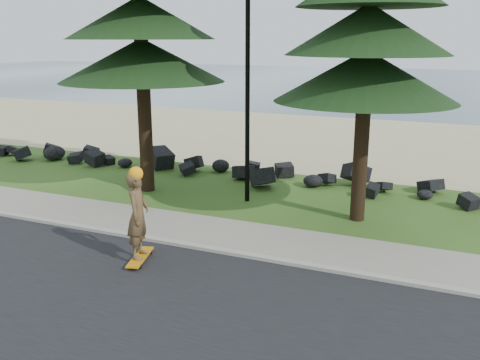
{
  "coord_description": "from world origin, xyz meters",
  "views": [
    {
      "loc": [
        6.11,
        -11.51,
        4.94
      ],
      "look_at": [
        1.14,
        0.0,
        1.58
      ],
      "focal_mm": 40.0,
      "sensor_mm": 36.0,
      "label": 1
    }
  ],
  "objects": [
    {
      "name": "lamp_post",
      "position": [
        0.0,
        3.2,
        4.13
      ],
      "size": [
        0.25,
        0.14,
        8.14
      ],
      "color": "black",
      "rests_on": "ground"
    },
    {
      "name": "ocean",
      "position": [
        0.0,
        51.0,
        0.0
      ],
      "size": [
        160.0,
        58.0,
        0.01
      ],
      "primitive_type": "cube",
      "color": "#344F63",
      "rests_on": "ground"
    },
    {
      "name": "sidewalk",
      "position": [
        0.0,
        0.2,
        0.04
      ],
      "size": [
        160.0,
        2.0,
        0.08
      ],
      "primitive_type": "cube",
      "color": "gray",
      "rests_on": "ground"
    },
    {
      "name": "kerb",
      "position": [
        0.0,
        -0.9,
        0.05
      ],
      "size": [
        160.0,
        0.2,
        0.1
      ],
      "primitive_type": "cube",
      "color": "#9C9A8C",
      "rests_on": "ground"
    },
    {
      "name": "seawall_boulders",
      "position": [
        0.0,
        5.6,
        0.0
      ],
      "size": [
        60.0,
        2.4,
        1.1
      ],
      "primitive_type": null,
      "color": "black",
      "rests_on": "ground"
    },
    {
      "name": "ground",
      "position": [
        0.0,
        0.0,
        0.0
      ],
      "size": [
        160.0,
        160.0,
        0.0
      ],
      "primitive_type": "plane",
      "color": "#324F18",
      "rests_on": "ground"
    },
    {
      "name": "road",
      "position": [
        0.0,
        -4.5,
        0.01
      ],
      "size": [
        160.0,
        7.0,
        0.02
      ],
      "primitive_type": "cube",
      "color": "black",
      "rests_on": "ground"
    },
    {
      "name": "skateboarder",
      "position": [
        -0.43,
        -2.08,
        1.11
      ],
      "size": [
        0.65,
        1.22,
        2.2
      ],
      "rotation": [
        0.0,
        0.0,
        1.85
      ],
      "color": "#C87C0B",
      "rests_on": "ground"
    },
    {
      "name": "beach_sand",
      "position": [
        0.0,
        14.5,
        0.01
      ],
      "size": [
        160.0,
        15.0,
        0.01
      ],
      "primitive_type": "cube",
      "color": "tan",
      "rests_on": "ground"
    }
  ]
}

